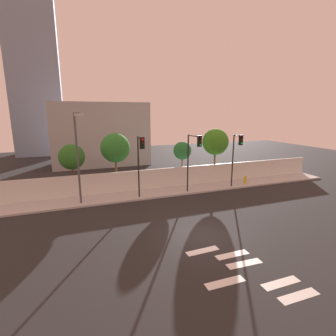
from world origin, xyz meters
TOP-DOWN VIEW (x-y plane):
  - ground_plane at (0.00, 0.00)m, footprint 80.00×80.00m
  - sidewalk at (0.00, 8.20)m, footprint 36.00×2.40m
  - perimeter_wall at (0.00, 9.49)m, footprint 36.00×0.18m
  - crosswalk_marking at (0.15, -3.67)m, footprint 4.06×4.72m
  - traffic_light_left at (-1.92, 7.05)m, footprint 0.36×1.20m
  - traffic_light_center at (2.60, 6.78)m, footprint 0.57×1.72m
  - traffic_light_right at (7.08, 7.04)m, footprint 0.35×1.21m
  - street_lamp_curbside at (-6.53, 7.45)m, footprint 0.67×2.22m
  - fire_hydrant at (8.81, 7.80)m, footprint 0.44×0.26m
  - roadside_tree_leftmost at (-7.02, 11.06)m, footprint 2.22×2.22m
  - roadside_tree_midleft at (-3.25, 11.06)m, footprint 2.68×2.68m
  - roadside_tree_midright at (3.43, 11.06)m, footprint 1.82×1.82m
  - roadside_tree_rightmost at (7.22, 11.06)m, footprint 2.76×2.76m
  - low_building_distant at (-3.29, 23.49)m, footprint 12.42×6.00m
  - tower_on_skyline at (-11.90, 35.49)m, footprint 7.50×5.00m

SIDE VIEW (x-z plane):
  - ground_plane at x=0.00m, z-range 0.00..0.00m
  - crosswalk_marking at x=0.15m, z-range 0.00..0.01m
  - sidewalk at x=0.00m, z-range 0.00..0.15m
  - fire_hydrant at x=8.81m, z-range 0.18..0.97m
  - perimeter_wall at x=0.00m, z-range 0.15..1.95m
  - roadside_tree_leftmost at x=-7.02m, z-range 1.06..5.43m
  - roadside_tree_midright at x=3.43m, z-range 1.16..5.34m
  - traffic_light_right at x=7.08m, z-range 1.26..6.20m
  - traffic_light_left at x=-1.92m, z-range 1.28..6.32m
  - traffic_light_center at x=2.60m, z-range 1.31..6.38m
  - roadside_tree_midleft at x=-3.25m, z-range 1.25..6.45m
  - roadside_tree_rightmost at x=7.22m, z-range 1.29..6.67m
  - low_building_distant at x=-3.29m, z-range 0.00..8.30m
  - street_lamp_curbside at x=-6.53m, z-range 0.81..7.69m
  - tower_on_skyline at x=-11.90m, z-range 0.00..33.37m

